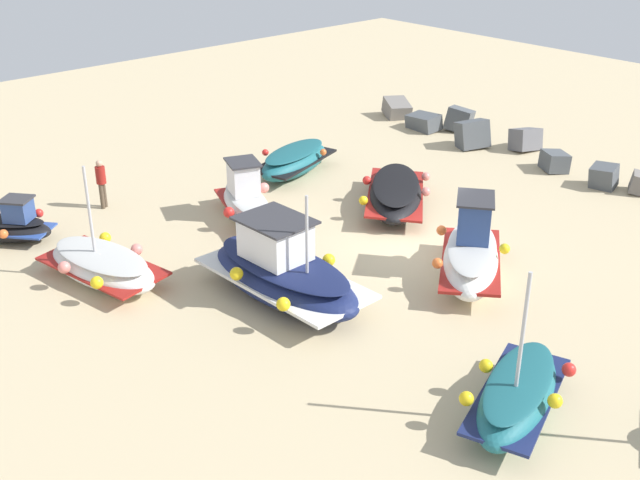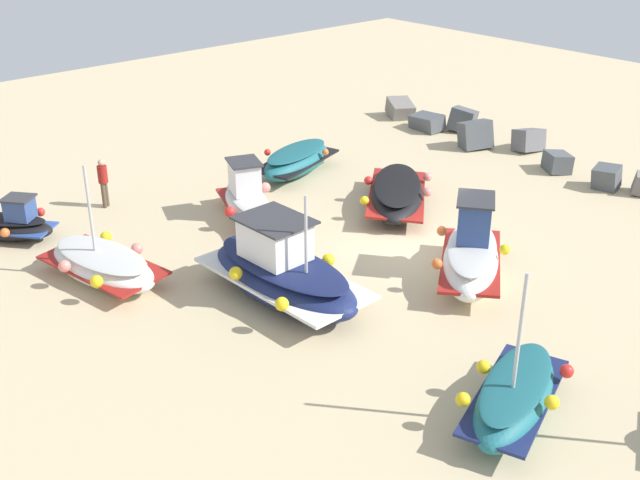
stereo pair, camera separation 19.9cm
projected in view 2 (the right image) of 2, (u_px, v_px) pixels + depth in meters
The scene contains 11 objects.
ground_plane at pixel (413, 249), 23.35m from camera, with size 55.90×55.90×0.00m, color #C6B289.
fishing_boat_0 at pixel (282, 272), 20.44m from camera, with size 5.13×2.75×3.16m.
fishing_boat_1 at pixel (6, 224), 23.83m from camera, with size 3.12×2.81×3.72m.
fishing_boat_2 at pixel (471, 255), 21.38m from camera, with size 3.68×4.20×2.27m.
fishing_boat_3 at pixel (515, 396), 16.03m from camera, with size 2.52×3.91×3.47m.
fishing_boat_4 at pixel (297, 160), 28.86m from camera, with size 2.56×4.05×1.02m.
fishing_boat_6 at pixel (102, 265), 21.44m from camera, with size 4.14×2.29×3.30m.
fishing_boat_7 at pixel (248, 202), 25.09m from camera, with size 3.93×2.54×1.88m.
fishing_boat_8 at pixel (397, 194), 25.98m from camera, with size 4.29×4.58×0.98m.
person_walking at pixel (103, 180), 25.87m from camera, with size 0.32×0.32×1.65m.
breakwater_rocks at pixel (575, 161), 29.11m from camera, with size 20.62×2.86×1.33m.
Camera 2 is at (13.86, -15.99, 10.24)m, focal length 44.32 mm.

